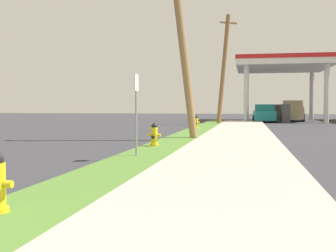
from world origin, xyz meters
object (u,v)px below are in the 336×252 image
utility_pole_background (224,68)px  car_black_by_near_pump (270,112)px  street_sign_post (136,97)px  fire_hydrant_third (196,123)px  fire_hydrant_second (154,136)px  car_teal_by_far_pump (264,114)px  truck_tan_at_forecourt (293,111)px  utility_pole_midground (180,24)px

utility_pole_background → car_black_by_near_pump: size_ratio=1.82×
utility_pole_background → street_sign_post: utility_pole_background is taller
fire_hydrant_third → car_black_by_near_pump: size_ratio=0.16×
fire_hydrant_second → street_sign_post: size_ratio=0.35×
car_teal_by_far_pump → truck_tan_at_forecourt: truck_tan_at_forecourt is taller
car_black_by_near_pump → car_teal_by_far_pump: same height
fire_hydrant_second → car_black_by_near_pump: size_ratio=0.16×
utility_pole_midground → car_black_by_near_pump: utility_pole_midground is taller
fire_hydrant_second → car_black_by_near_pump: car_black_by_near_pump is taller
utility_pole_background → street_sign_post: 22.06m
truck_tan_at_forecourt → fire_hydrant_third: bearing=-112.3°
utility_pole_background → car_black_by_near_pump: utility_pole_background is taller
fire_hydrant_second → street_sign_post: (0.13, -2.74, 1.19)m
street_sign_post → car_teal_by_far_pump: (4.26, 27.96, -0.91)m
utility_pole_midground → car_black_by_near_pump: (5.25, 31.68, -4.07)m
utility_pole_midground → car_teal_by_far_pump: (4.19, 21.18, -4.07)m
fire_hydrant_second → utility_pole_midground: (0.20, 4.03, 4.34)m
street_sign_post → car_black_by_near_pump: bearing=82.1°
utility_pole_background → truck_tan_at_forecourt: utility_pole_background is taller
street_sign_post → car_teal_by_far_pump: size_ratio=0.47×
fire_hydrant_second → truck_tan_at_forecourt: 29.72m
car_teal_by_far_pump → street_sign_post: bearing=-98.7°
car_black_by_near_pump → truck_tan_at_forecourt: bearing=-75.7°
street_sign_post → truck_tan_at_forecourt: (7.07, 31.57, -0.72)m
fire_hydrant_second → fire_hydrant_third: 11.28m
utility_pole_midground → fire_hydrant_third: bearing=91.5°
utility_pole_background → car_black_by_near_pump: bearing=75.4°
car_teal_by_far_pump → truck_tan_at_forecourt: size_ratio=0.81×
street_sign_post → car_teal_by_far_pump: 28.29m
fire_hydrant_third → fire_hydrant_second: bearing=-90.1°
fire_hydrant_third → utility_pole_midground: size_ratio=0.08×
fire_hydrant_second → car_teal_by_far_pump: bearing=80.1°
fire_hydrant_third → car_black_by_near_pump: 25.04m
car_teal_by_far_pump → fire_hydrant_second: bearing=-99.9°
utility_pole_background → street_sign_post: (-1.01, -21.87, -2.69)m
fire_hydrant_second → truck_tan_at_forecourt: truck_tan_at_forecourt is taller
street_sign_post → car_black_by_near_pump: 38.83m
utility_pole_midground → fire_hydrant_second: bearing=-92.9°
fire_hydrant_second → utility_pole_background: size_ratio=0.09×
fire_hydrant_third → truck_tan_at_forecourt: 18.97m
car_black_by_near_pump → utility_pole_midground: bearing=-99.4°
fire_hydrant_third → utility_pole_midground: (0.19, -7.24, 4.34)m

